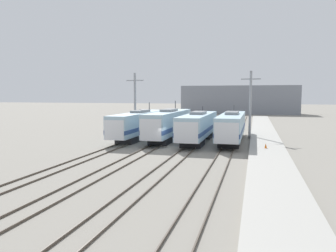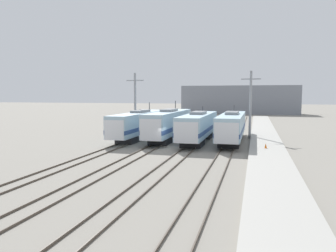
{
  "view_description": "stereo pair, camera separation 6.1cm",
  "coord_description": "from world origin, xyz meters",
  "px_view_note": "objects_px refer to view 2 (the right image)",
  "views": [
    {
      "loc": [
        9.7,
        -37.12,
        6.41
      ],
      "look_at": [
        -0.78,
        2.18,
        2.53
      ],
      "focal_mm": 35.0,
      "sensor_mm": 36.0,
      "label": 1
    },
    {
      "loc": [
        9.75,
        -37.11,
        6.41
      ],
      "look_at": [
        -0.78,
        2.18,
        2.53
      ],
      "focal_mm": 35.0,
      "sensor_mm": 36.0,
      "label": 2
    }
  ],
  "objects_px": {
    "locomotive_far_left": "(140,124)",
    "locomotive_far_right": "(232,127)",
    "catenary_tower_left": "(135,103)",
    "traffic_cone": "(266,146)",
    "locomotive_center_right": "(198,127)",
    "catenary_tower_right": "(250,104)",
    "locomotive_center_left": "(168,124)"
  },
  "relations": [
    {
      "from": "locomotive_center_right",
      "to": "catenary_tower_left",
      "type": "bearing_deg",
      "value": 152.84
    },
    {
      "from": "catenary_tower_left",
      "to": "traffic_cone",
      "type": "xyz_separation_m",
      "value": [
        19.88,
        -10.96,
        -4.49
      ]
    },
    {
      "from": "locomotive_center_right",
      "to": "catenary_tower_right",
      "type": "xyz_separation_m",
      "value": [
        6.77,
        5.72,
        3.0
      ]
    },
    {
      "from": "locomotive_center_right",
      "to": "catenary_tower_left",
      "type": "distance_m",
      "value": 12.88
    },
    {
      "from": "traffic_cone",
      "to": "catenary_tower_right",
      "type": "bearing_deg",
      "value": 100.18
    },
    {
      "from": "locomotive_far_left",
      "to": "locomotive_far_right",
      "type": "bearing_deg",
      "value": -1.65
    },
    {
      "from": "locomotive_center_left",
      "to": "catenary_tower_right",
      "type": "bearing_deg",
      "value": 21.7
    },
    {
      "from": "locomotive_far_left",
      "to": "catenary_tower_left",
      "type": "xyz_separation_m",
      "value": [
        -2.25,
        4.16,
        2.99
      ]
    },
    {
      "from": "locomotive_far_left",
      "to": "catenary_tower_right",
      "type": "xyz_separation_m",
      "value": [
        15.67,
        4.16,
        2.99
      ]
    },
    {
      "from": "locomotive_center_right",
      "to": "catenary_tower_right",
      "type": "distance_m",
      "value": 9.36
    },
    {
      "from": "catenary_tower_left",
      "to": "locomotive_far_left",
      "type": "bearing_deg",
      "value": -61.61
    },
    {
      "from": "catenary_tower_right",
      "to": "traffic_cone",
      "type": "relative_size",
      "value": 17.94
    },
    {
      "from": "traffic_cone",
      "to": "locomotive_center_right",
      "type": "bearing_deg",
      "value": 149.04
    },
    {
      "from": "locomotive_center_right",
      "to": "catenary_tower_right",
      "type": "bearing_deg",
      "value": 40.16
    },
    {
      "from": "locomotive_far_left",
      "to": "locomotive_center_right",
      "type": "distance_m",
      "value": 9.03
    },
    {
      "from": "locomotive_center_left",
      "to": "catenary_tower_left",
      "type": "relative_size",
      "value": 1.76
    },
    {
      "from": "locomotive_center_right",
      "to": "locomotive_far_left",
      "type": "bearing_deg",
      "value": 170.07
    },
    {
      "from": "locomotive_center_left",
      "to": "locomotive_center_right",
      "type": "bearing_deg",
      "value": -15.71
    },
    {
      "from": "locomotive_far_left",
      "to": "locomotive_center_right",
      "type": "relative_size",
      "value": 1.14
    },
    {
      "from": "locomotive_center_right",
      "to": "traffic_cone",
      "type": "distance_m",
      "value": 10.3
    },
    {
      "from": "locomotive_far_right",
      "to": "traffic_cone",
      "type": "bearing_deg",
      "value": -56.22
    },
    {
      "from": "locomotive_far_right",
      "to": "catenary_tower_left",
      "type": "xyz_separation_m",
      "value": [
        -15.59,
        4.54,
        3.01
      ]
    },
    {
      "from": "locomotive_far_left",
      "to": "traffic_cone",
      "type": "bearing_deg",
      "value": -21.08
    },
    {
      "from": "locomotive_far_right",
      "to": "catenary_tower_right",
      "type": "relative_size",
      "value": 1.8
    },
    {
      "from": "locomotive_far_left",
      "to": "locomotive_center_left",
      "type": "height_order",
      "value": "locomotive_center_left"
    },
    {
      "from": "catenary_tower_left",
      "to": "traffic_cone",
      "type": "height_order",
      "value": "catenary_tower_left"
    },
    {
      "from": "locomotive_far_right",
      "to": "locomotive_center_left",
      "type": "bearing_deg",
      "value": 179.5
    },
    {
      "from": "catenary_tower_left",
      "to": "catenary_tower_right",
      "type": "relative_size",
      "value": 1.0
    },
    {
      "from": "locomotive_center_left",
      "to": "locomotive_far_right",
      "type": "bearing_deg",
      "value": -0.5
    },
    {
      "from": "locomotive_center_right",
      "to": "locomotive_far_right",
      "type": "xyz_separation_m",
      "value": [
        4.45,
        1.17,
        -0.01
      ]
    },
    {
      "from": "locomotive_far_left",
      "to": "locomotive_center_left",
      "type": "relative_size",
      "value": 1.09
    },
    {
      "from": "locomotive_center_left",
      "to": "locomotive_far_right",
      "type": "relative_size",
      "value": 0.98
    }
  ]
}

